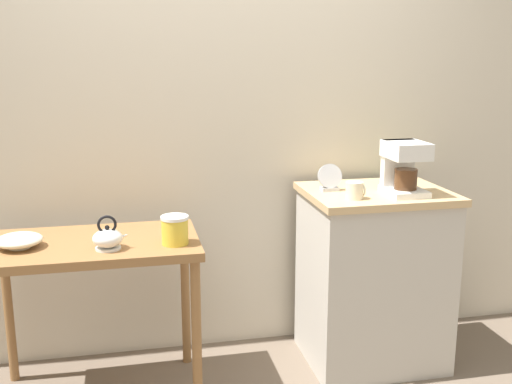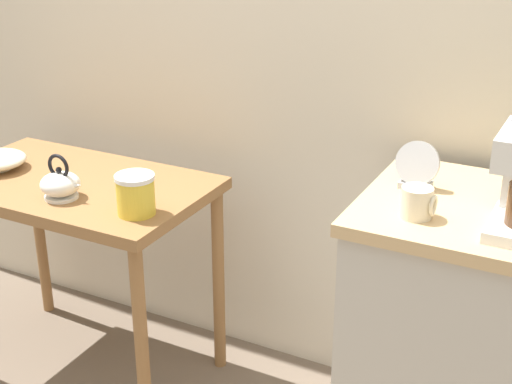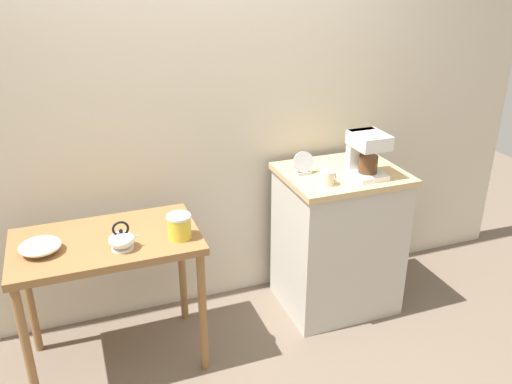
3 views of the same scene
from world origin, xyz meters
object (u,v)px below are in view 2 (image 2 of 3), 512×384
(teakettle, at_px, (61,184))
(table_clock, at_px, (417,168))
(canister_enamel, at_px, (136,194))
(mug_small_cream, at_px, (417,202))

(teakettle, bearing_deg, table_clock, 13.07)
(teakettle, distance_m, canister_enamel, 0.29)
(teakettle, bearing_deg, mug_small_cream, 2.92)
(teakettle, xyz_separation_m, mug_small_cream, (1.15, 0.06, 0.14))
(teakettle, relative_size, canister_enamel, 1.23)
(teakettle, height_order, mug_small_cream, mug_small_cream)
(canister_enamel, xyz_separation_m, mug_small_cream, (0.86, 0.05, 0.13))
(teakettle, bearing_deg, canister_enamel, 2.38)
(mug_small_cream, bearing_deg, table_clock, 106.77)
(mug_small_cream, height_order, table_clock, table_clock)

